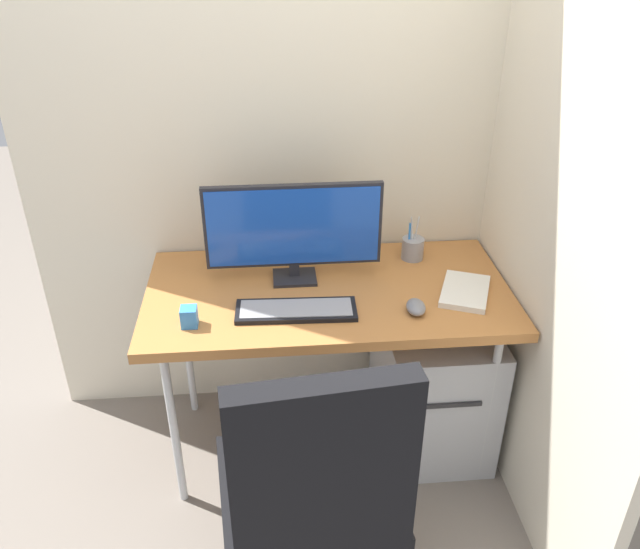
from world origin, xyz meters
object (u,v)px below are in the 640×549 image
(pen_holder, at_px, (413,248))
(monitor, at_px, (293,228))
(keyboard, at_px, (296,310))
(filing_cabinet, at_px, (432,381))
(desk_clamp_accessory, at_px, (189,317))
(office_chair, at_px, (313,495))
(mouse, at_px, (416,307))
(notebook, at_px, (465,291))

(pen_holder, bearing_deg, monitor, -166.54)
(monitor, bearing_deg, keyboard, -91.68)
(monitor, bearing_deg, filing_cabinet, -8.98)
(pen_holder, bearing_deg, filing_cabinet, -69.56)
(pen_holder, xyz_separation_m, desk_clamp_accessory, (-0.82, -0.39, -0.01))
(filing_cabinet, distance_m, desk_clamp_accessory, 1.04)
(filing_cabinet, xyz_separation_m, desk_clamp_accessory, (-0.90, -0.20, 0.49))
(office_chair, distance_m, desk_clamp_accessory, 0.71)
(monitor, relative_size, pen_holder, 3.55)
(keyboard, bearing_deg, filing_cabinet, 15.34)
(keyboard, distance_m, mouse, 0.41)
(filing_cabinet, relative_size, pen_holder, 3.18)
(pen_holder, xyz_separation_m, notebook, (0.13, -0.28, -0.03))
(mouse, bearing_deg, desk_clamp_accessory, -175.62)
(monitor, distance_m, pen_holder, 0.50)
(monitor, distance_m, desk_clamp_accessory, 0.49)
(keyboard, xyz_separation_m, desk_clamp_accessory, (-0.35, -0.05, 0.02))
(office_chair, bearing_deg, filing_cabinet, 54.55)
(filing_cabinet, xyz_separation_m, keyboard, (-0.55, -0.15, 0.47))
(office_chair, xyz_separation_m, mouse, (0.40, 0.57, 0.22))
(office_chair, relative_size, desk_clamp_accessory, 15.64)
(notebook, bearing_deg, filing_cabinet, 146.69)
(monitor, height_order, desk_clamp_accessory, monitor)
(monitor, height_order, keyboard, monitor)
(monitor, height_order, notebook, monitor)
(mouse, bearing_deg, pen_holder, 83.08)
(filing_cabinet, bearing_deg, pen_holder, 110.44)
(monitor, bearing_deg, office_chair, -89.96)
(desk_clamp_accessory, bearing_deg, pen_holder, 25.46)
(notebook, bearing_deg, mouse, -131.46)
(filing_cabinet, height_order, mouse, mouse)
(notebook, height_order, desk_clamp_accessory, desk_clamp_accessory)
(office_chair, bearing_deg, mouse, 55.37)
(keyboard, relative_size, pen_holder, 2.32)
(monitor, bearing_deg, desk_clamp_accessory, -141.91)
(filing_cabinet, bearing_deg, office_chair, -125.45)
(office_chair, relative_size, pen_holder, 5.91)
(filing_cabinet, relative_size, notebook, 2.39)
(office_chair, height_order, monitor, monitor)
(pen_holder, distance_m, notebook, 0.31)
(pen_holder, bearing_deg, notebook, -64.93)
(mouse, bearing_deg, filing_cabinet, 55.51)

